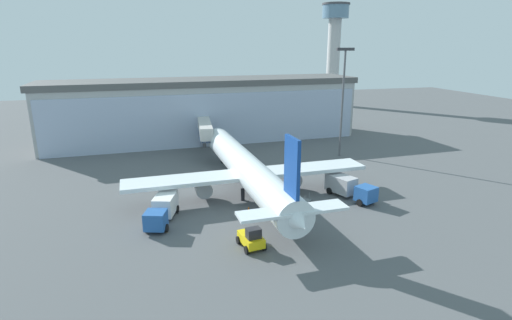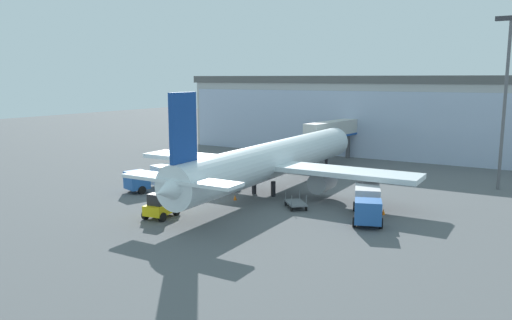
{
  "view_description": "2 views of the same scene",
  "coord_description": "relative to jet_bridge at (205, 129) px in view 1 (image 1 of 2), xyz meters",
  "views": [
    {
      "loc": [
        -11.54,
        -43.36,
        19.59
      ],
      "look_at": [
        2.63,
        8.59,
        3.97
      ],
      "focal_mm": 28.0,
      "sensor_mm": 36.0,
      "label": 1
    },
    {
      "loc": [
        28.15,
        -40.67,
        12.47
      ],
      "look_at": [
        -0.87,
        5.08,
        3.53
      ],
      "focal_mm": 35.0,
      "sensor_mm": 36.0,
      "label": 2
    }
  ],
  "objects": [
    {
      "name": "pushback_tug",
      "position": [
        -0.73,
        -36.51,
        -3.76
      ],
      "size": [
        2.56,
        3.42,
        2.3
      ],
      "rotation": [
        0.0,
        0.0,
        1.71
      ],
      "color": "yellow",
      "rests_on": "ground"
    },
    {
      "name": "apron_light_mast",
      "position": [
        23.51,
        -7.41,
        6.55
      ],
      "size": [
        3.2,
        0.4,
        19.07
      ],
      "color": "#59595E",
      "rests_on": "ground"
    },
    {
      "name": "safety_cone_wingtip",
      "position": [
        15.97,
        -24.78,
        -4.46
      ],
      "size": [
        0.36,
        0.36,
        0.55
      ],
      "primitive_type": "cone",
      "color": "orange",
      "rests_on": "ground"
    },
    {
      "name": "airplane",
      "position": [
        2.44,
        -21.84,
        -1.23
      ],
      "size": [
        32.53,
        39.12,
        11.32
      ],
      "rotation": [
        0.0,
        0.0,
        1.61
      ],
      "color": "white",
      "rests_on": "ground"
    },
    {
      "name": "safety_cone_nose",
      "position": [
        1.25,
        -27.55,
        -4.46
      ],
      "size": [
        0.36,
        0.36,
        0.55
      ],
      "primitive_type": "cone",
      "color": "orange",
      "rests_on": "ground"
    },
    {
      "name": "ground",
      "position": [
        1.76,
        -28.03,
        -4.74
      ],
      "size": [
        240.0,
        240.0,
        0.0
      ],
      "primitive_type": "plane",
      "color": "#545659"
    },
    {
      "name": "catering_truck",
      "position": [
        -8.99,
        -27.74,
        -3.27
      ],
      "size": [
        4.29,
        7.62,
        2.65
      ],
      "rotation": [
        0.0,
        0.0,
        4.41
      ],
      "color": "#2659A5",
      "rests_on": "ground"
    },
    {
      "name": "control_tower",
      "position": [
        49.85,
        51.39,
        15.69
      ],
      "size": [
        8.76,
        8.76,
        32.15
      ],
      "color": "#B3B3B3",
      "rests_on": "ground"
    },
    {
      "name": "fuel_truck",
      "position": [
        15.11,
        -26.76,
        -3.27
      ],
      "size": [
        4.67,
        7.6,
        2.65
      ],
      "rotation": [
        0.0,
        0.0,
        5.08
      ],
      "color": "#2659A5",
      "rests_on": "ground"
    },
    {
      "name": "jet_bridge",
      "position": [
        0.0,
        0.0,
        0.0
      ],
      "size": [
        3.48,
        13.41,
        6.12
      ],
      "rotation": [
        0.0,
        0.0,
        1.48
      ],
      "color": "beige",
      "rests_on": "ground"
    },
    {
      "name": "baggage_cart",
      "position": [
        8.03,
        -27.02,
        -4.24
      ],
      "size": [
        3.09,
        3.13,
        1.5
      ],
      "rotation": [
        0.0,
        0.0,
        2.33
      ],
      "color": "slate",
      "rests_on": "ground"
    },
    {
      "name": "terminal_building",
      "position": [
        1.76,
        11.88,
        1.67
      ],
      "size": [
        65.06,
        15.03,
        12.81
      ],
      "rotation": [
        0.0,
        0.0,
        0.04
      ],
      "color": "#ABABAB",
      "rests_on": "ground"
    }
  ]
}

